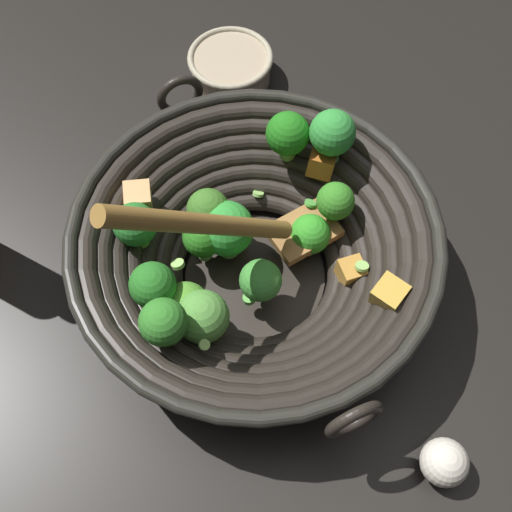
% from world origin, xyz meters
% --- Properties ---
extents(ground_plane, '(4.00, 4.00, 0.00)m').
position_xyz_m(ground_plane, '(0.00, 0.00, 0.00)').
color(ground_plane, black).
extents(wok, '(0.39, 0.37, 0.25)m').
position_xyz_m(wok, '(-0.00, -0.00, 0.07)').
color(wok, black).
rests_on(wok, ground).
extents(prep_bowl, '(0.11, 0.11, 0.04)m').
position_xyz_m(prep_bowl, '(-0.22, 0.19, 0.02)').
color(prep_bowl, tan).
rests_on(prep_bowl, ground).
extents(garlic_bulb, '(0.04, 0.04, 0.04)m').
position_xyz_m(garlic_bulb, '(0.26, -0.03, 0.02)').
color(garlic_bulb, silver).
rests_on(garlic_bulb, ground).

